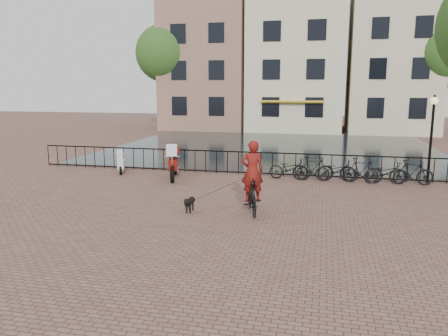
% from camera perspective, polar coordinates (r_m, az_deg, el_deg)
% --- Properties ---
extents(ground, '(100.00, 100.00, 0.00)m').
position_cam_1_polar(ground, '(11.73, -3.34, -8.40)').
color(ground, brown).
rests_on(ground, ground).
extents(canal_water, '(20.00, 20.00, 0.00)m').
position_cam_1_polar(canal_water, '(28.38, 6.53, 2.76)').
color(canal_water, black).
rests_on(canal_water, ground).
extents(railing, '(20.00, 0.05, 1.02)m').
position_cam_1_polar(railing, '(19.19, 3.36, 0.61)').
color(railing, black).
rests_on(railing, ground).
extents(canal_house_left, '(7.50, 9.00, 12.80)m').
position_cam_1_polar(canal_house_left, '(42.10, -1.72, 14.06)').
color(canal_house_left, '#8E6152').
rests_on(canal_house_left, ground).
extents(canal_house_mid, '(8.00, 9.50, 11.80)m').
position_cam_1_polar(canal_house_mid, '(40.78, 9.53, 13.33)').
color(canal_house_mid, beige).
rests_on(canal_house_mid, ground).
extents(canal_house_right, '(7.00, 9.00, 13.30)m').
position_cam_1_polar(canal_house_right, '(41.09, 21.10, 13.82)').
color(canal_house_right, '#C7AF94').
rests_on(canal_house_right, ground).
extents(tree_far_left, '(5.04, 5.04, 9.27)m').
position_cam_1_polar(tree_far_left, '(40.32, -7.82, 14.59)').
color(tree_far_left, black).
rests_on(tree_far_left, ground).
extents(tree_far_right, '(4.76, 4.76, 8.76)m').
position_cam_1_polar(tree_far_right, '(38.75, 26.95, 13.19)').
color(tree_far_right, black).
rests_on(tree_far_right, ground).
extents(lamp_post, '(0.30, 0.30, 3.45)m').
position_cam_1_polar(lamp_post, '(18.74, 25.55, 5.15)').
color(lamp_post, black).
rests_on(lamp_post, ground).
extents(cyclist, '(1.06, 1.98, 2.61)m').
position_cam_1_polar(cyclist, '(13.25, 3.70, -1.74)').
color(cyclist, black).
rests_on(cyclist, ground).
extents(dog, '(0.27, 0.76, 0.51)m').
position_cam_1_polar(dog, '(13.56, -4.50, -4.67)').
color(dog, black).
rests_on(dog, ground).
extents(motorcycle, '(1.13, 2.32, 1.61)m').
position_cam_1_polar(motorcycle, '(18.44, -6.60, 1.11)').
color(motorcycle, maroon).
rests_on(motorcycle, ground).
extents(scooter, '(0.78, 1.29, 1.15)m').
position_cam_1_polar(scooter, '(20.12, -13.26, 1.02)').
color(scooter, silver).
rests_on(scooter, ground).
extents(parked_bike_0, '(1.75, 0.72, 0.90)m').
position_cam_1_polar(parked_bike_0, '(18.40, 8.58, -0.09)').
color(parked_bike_0, black).
rests_on(parked_bike_0, ground).
extents(parked_bike_1, '(1.70, 0.65, 1.00)m').
position_cam_1_polar(parked_bike_1, '(18.35, 11.54, -0.06)').
color(parked_bike_1, black).
rests_on(parked_bike_1, ground).
extents(parked_bike_2, '(1.73, 0.65, 0.90)m').
position_cam_1_polar(parked_bike_2, '(18.36, 14.50, -0.33)').
color(parked_bike_2, black).
rests_on(parked_bike_2, ground).
extents(parked_bike_3, '(1.71, 0.65, 1.00)m').
position_cam_1_polar(parked_bike_3, '(18.40, 17.46, -0.30)').
color(parked_bike_3, black).
rests_on(parked_bike_3, ground).
extents(parked_bike_4, '(1.79, 0.85, 0.90)m').
position_cam_1_polar(parked_bike_4, '(18.51, 20.38, -0.57)').
color(parked_bike_4, black).
rests_on(parked_bike_4, ground).
extents(parked_bike_5, '(1.68, 0.55, 1.00)m').
position_cam_1_polar(parked_bike_5, '(18.65, 23.28, -0.54)').
color(parked_bike_5, black).
rests_on(parked_bike_5, ground).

